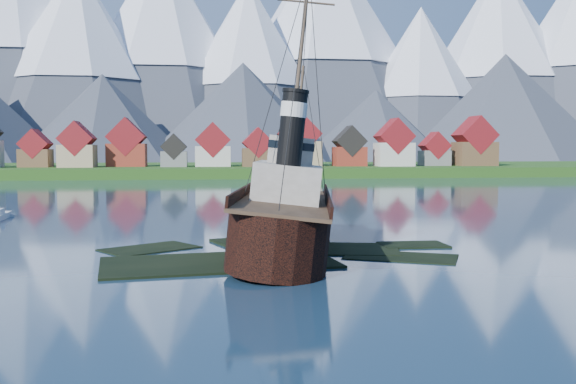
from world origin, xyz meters
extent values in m
plane|color=#193147|center=(0.00, 0.00, 0.00)|extent=(1400.00, 1400.00, 0.00)
cube|color=black|center=(-3.00, -2.00, -0.32)|extent=(19.08, 11.42, 1.00)
cube|color=black|center=(6.00, 4.00, -0.38)|extent=(15.15, 9.76, 1.00)
cube|color=black|center=(2.00, 9.00, -0.28)|extent=(11.45, 9.06, 1.00)
cube|color=black|center=(12.00, -1.00, -0.42)|extent=(10.27, 8.34, 1.00)
cube|color=black|center=(-9.00, 6.00, -0.40)|extent=(9.42, 8.68, 1.00)
cube|color=black|center=(15.00, 5.00, -0.35)|extent=(6.00, 4.00, 1.00)
cube|color=#284B15|center=(0.00, 170.00, 0.00)|extent=(600.00, 80.00, 3.20)
cube|color=#3F3D38|center=(0.00, 132.00, 0.00)|extent=(600.00, 2.50, 2.00)
cube|color=brown|center=(-56.00, 153.00, 5.75)|extent=(9.00, 8.00, 5.50)
cube|color=maroon|center=(-56.00, 153.00, 10.12)|extent=(9.16, 8.16, 9.16)
cube|color=tan|center=(-43.00, 150.00, 6.40)|extent=(10.50, 9.00, 6.80)
cube|color=maroon|center=(-43.00, 150.00, 11.69)|extent=(10.69, 9.18, 10.69)
cube|color=maroon|center=(-29.00, 156.00, 6.60)|extent=(12.00, 8.50, 7.20)
cube|color=maroon|center=(-29.00, 156.00, 12.36)|extent=(12.22, 8.67, 12.22)
cube|color=slate|center=(-14.00, 151.00, 5.40)|extent=(8.00, 7.00, 4.80)
cube|color=black|center=(-14.00, 151.00, 9.24)|extent=(8.15, 7.14, 8.15)
cube|color=beige|center=(-2.00, 154.00, 6.20)|extent=(11.00, 9.50, 6.40)
cube|color=maroon|center=(-2.00, 154.00, 11.38)|extent=(11.20, 9.69, 11.20)
cube|color=brown|center=(12.00, 150.00, 5.90)|extent=(9.50, 8.00, 5.80)
cube|color=maroon|center=(12.00, 150.00, 10.51)|extent=(9.67, 8.16, 9.67)
cube|color=tan|center=(26.00, 155.00, 7.00)|extent=(13.50, 10.00, 8.00)
cube|color=maroon|center=(26.00, 155.00, 13.43)|extent=(13.75, 10.20, 13.75)
cube|color=maroon|center=(42.00, 152.00, 6.10)|extent=(10.00, 8.50, 6.20)
cube|color=black|center=(42.00, 152.00, 11.00)|extent=(10.18, 8.67, 10.18)
cube|color=beige|center=(56.00, 149.00, 6.75)|extent=(11.50, 9.00, 7.50)
cube|color=maroon|center=(56.00, 149.00, 12.57)|extent=(11.71, 9.18, 11.71)
cube|color=slate|center=(71.00, 153.00, 5.50)|extent=(9.00, 7.50, 5.00)
cube|color=maroon|center=(71.00, 153.00, 9.62)|extent=(9.16, 7.65, 9.16)
cube|color=brown|center=(84.00, 151.00, 6.90)|extent=(12.50, 10.00, 7.80)
cube|color=maroon|center=(84.00, 151.00, 13.05)|extent=(12.73, 10.20, 12.73)
cone|color=#2D333D|center=(-160.00, 500.00, 100.50)|extent=(250.00, 250.00, 205.00)
cone|color=#2D333D|center=(-100.00, 455.00, 73.00)|extent=(180.00, 180.00, 150.00)
cone|color=white|center=(-100.00, 455.00, 103.00)|extent=(111.60, 111.60, 90.00)
cone|color=#2D333D|center=(-40.00, 495.00, 88.00)|extent=(210.00, 210.00, 180.00)
cone|color=white|center=(-40.00, 495.00, 124.00)|extent=(130.20, 130.20, 108.00)
cone|color=#2D333D|center=(30.00, 470.00, 70.50)|extent=(170.00, 170.00, 145.00)
cone|color=white|center=(30.00, 470.00, 99.50)|extent=(105.40, 105.40, 87.00)
cone|color=#2D333D|center=(100.00, 515.00, 98.00)|extent=(240.00, 240.00, 200.00)
cone|color=white|center=(100.00, 515.00, 138.00)|extent=(148.80, 148.80, 120.00)
cone|color=#2D333D|center=(170.00, 460.00, 60.50)|extent=(150.00, 150.00, 125.00)
cone|color=white|center=(170.00, 460.00, 85.50)|extent=(93.00, 93.00, 75.00)
cone|color=#2D333D|center=(250.00, 490.00, 83.00)|extent=(200.00, 200.00, 170.00)
cone|color=white|center=(250.00, 490.00, 117.00)|extent=(124.00, 124.00, 102.00)
cone|color=#2D333D|center=(-70.00, 374.00, 27.00)|extent=(120.00, 120.00, 58.00)
cone|color=#2D333D|center=(20.00, 369.00, 31.00)|extent=(136.00, 136.00, 66.00)
cone|color=#2D333D|center=(110.00, 373.00, 23.00)|extent=(110.00, 110.00, 50.00)
cone|color=#2D333D|center=(200.00, 370.00, 35.50)|extent=(150.00, 150.00, 75.00)
cube|color=black|center=(2.52, 2.97, 2.32)|extent=(7.24, 20.86, 4.35)
cone|color=black|center=(2.52, 16.50, 2.32)|extent=(7.24, 7.24, 7.24)
cylinder|color=black|center=(2.52, -7.46, 2.32)|extent=(7.24, 7.24, 4.35)
cube|color=#4C3826|center=(2.52, 2.97, 4.60)|extent=(7.10, 27.53, 0.26)
cube|color=black|center=(-0.96, 2.97, 5.07)|extent=(0.21, 26.66, 0.93)
cube|color=black|center=(6.00, 2.97, 5.07)|extent=(0.21, 26.66, 0.93)
cube|color=#ADA89E|center=(2.52, 1.41, 6.15)|extent=(5.38, 8.80, 3.10)
cube|color=#ADA89E|center=(2.52, 2.45, 8.84)|extent=(3.73, 4.14, 2.28)
cylinder|color=black|center=(2.52, -2.00, 10.60)|extent=(1.97, 1.97, 5.80)
cylinder|color=silver|center=(2.52, -2.00, 12.05)|extent=(2.07, 2.07, 1.14)
cylinder|color=#473828|center=(2.52, 11.25, 10.91)|extent=(0.29, 0.29, 12.42)
cylinder|color=#473828|center=(2.52, 0.38, 16.71)|extent=(0.33, 0.33, 13.45)
cube|color=silver|center=(12.53, 102.17, 0.10)|extent=(7.29, 9.87, 1.20)
cube|color=silver|center=(12.53, 102.17, 1.05)|extent=(3.33, 3.53, 0.70)
cylinder|color=gray|center=(12.53, 102.17, 5.90)|extent=(0.14, 0.14, 10.41)
camera|label=1|loc=(-3.87, -51.84, 9.08)|focal=40.00mm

